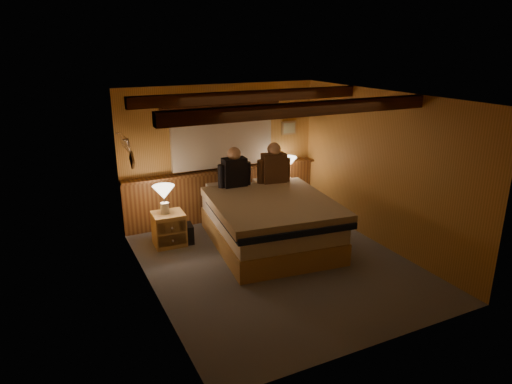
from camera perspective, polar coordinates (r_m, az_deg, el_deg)
floor at (r=6.71m, az=2.71°, el=-8.96°), size 4.20×4.20×0.00m
ceiling at (r=6.01m, az=3.05°, el=11.85°), size 4.20×4.20×0.00m
wall_back at (r=8.09m, az=-4.33°, el=4.84°), size 3.60×0.00×3.60m
wall_left at (r=5.65m, az=-13.34°, el=-1.54°), size 0.00×4.20×4.20m
wall_right at (r=7.27m, az=15.41°, el=2.69°), size 0.00×4.20×4.20m
wall_front at (r=4.65m, az=15.50°, el=-6.09°), size 3.60×0.00×3.60m
wainscot at (r=8.23m, az=-4.05°, el=-0.10°), size 3.60×0.23×0.94m
curtain_window at (r=7.96m, az=-4.20°, el=6.98°), size 2.18×0.09×1.11m
ceiling_beams at (r=6.15m, az=2.35°, el=11.16°), size 3.60×1.65×0.16m
coat_rail at (r=7.04m, az=-15.95°, el=6.07°), size 0.05×0.55×0.24m
framed_print at (r=8.58m, az=4.14°, el=7.99°), size 0.30×0.04×0.25m
bed at (r=7.17m, az=1.68°, el=-3.56°), size 1.99×2.46×0.78m
nightstand_left at (r=7.34m, az=-10.81°, el=-4.56°), size 0.50×0.46×0.53m
nightstand_right at (r=8.48m, az=3.66°, el=-0.85°), size 0.64×0.60×0.60m
lamp_left at (r=7.16m, az=-11.45°, el=-0.25°), size 0.34×0.34×0.45m
lamp_right at (r=8.34m, az=3.85°, el=3.42°), size 0.37×0.37×0.48m
person_left at (r=7.55m, az=-2.72°, el=2.72°), size 0.57×0.24×0.70m
person_right at (r=7.78m, az=2.24°, el=3.26°), size 0.59×0.29×0.72m
duffel_bag at (r=7.39m, az=-9.86°, el=-5.22°), size 0.53×0.36×0.36m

